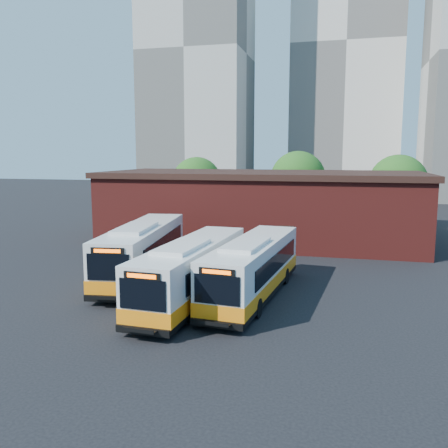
% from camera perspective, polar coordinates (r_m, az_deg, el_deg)
% --- Properties ---
extents(ground, '(220.00, 220.00, 0.00)m').
position_cam_1_polar(ground, '(25.46, -3.15, -9.91)').
color(ground, black).
extents(bus_midwest, '(4.34, 13.38, 3.59)m').
position_cam_1_polar(bus_midwest, '(31.45, -9.73, -3.39)').
color(bus_midwest, silver).
rests_on(bus_midwest, ground).
extents(bus_mideast, '(3.25, 12.64, 3.41)m').
position_cam_1_polar(bus_mideast, '(26.15, -3.79, -5.89)').
color(bus_mideast, silver).
rests_on(bus_mideast, ground).
extents(bus_east, '(3.67, 12.56, 3.38)m').
position_cam_1_polar(bus_east, '(26.81, 3.54, -5.56)').
color(bus_east, silver).
rests_on(bus_east, ground).
extents(transit_worker, '(0.60, 0.70, 1.62)m').
position_cam_1_polar(transit_worker, '(23.52, -3.24, -9.40)').
color(transit_worker, '#121A34').
rests_on(transit_worker, ground).
extents(depot_building, '(28.60, 12.60, 6.40)m').
position_cam_1_polar(depot_building, '(43.93, 4.54, 2.20)').
color(depot_building, maroon).
rests_on(depot_building, ground).
extents(tree_west, '(6.00, 6.00, 7.65)m').
position_cam_1_polar(tree_west, '(57.79, -3.30, 5.09)').
color(tree_west, '#382314').
rests_on(tree_west, ground).
extents(tree_mid, '(6.56, 6.56, 8.36)m').
position_cam_1_polar(tree_mid, '(57.38, 8.87, 5.41)').
color(tree_mid, '#382314').
rests_on(tree_mid, ground).
extents(tree_east, '(6.24, 6.24, 7.96)m').
position_cam_1_polar(tree_east, '(54.48, 20.20, 4.58)').
color(tree_east, '#382314').
rests_on(tree_east, ground).
extents(tower_left, '(20.00, 18.00, 56.20)m').
position_cam_1_polar(tower_left, '(101.41, -3.15, 19.70)').
color(tower_left, '#BBB6AC').
rests_on(tower_left, ground).
extents(tower_center, '(22.00, 20.00, 61.20)m').
position_cam_1_polar(tower_center, '(111.34, 14.52, 19.75)').
color(tower_center, silver).
rests_on(tower_center, ground).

